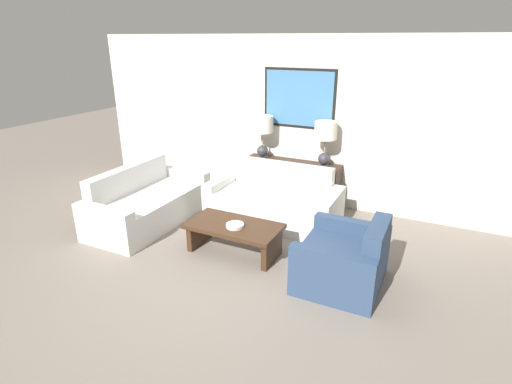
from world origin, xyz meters
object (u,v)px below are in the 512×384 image
Objects in this scene: decorative_bowl at (235,225)px; couch_by_side at (148,204)px; coffee_table at (234,232)px; table_lamp_right at (325,136)px; table_lamp_left at (263,129)px; armchair_near_back_wall at (344,261)px; console_table at (291,183)px; couch_by_back_wall at (274,202)px.

couch_by_side is at bearing 168.68° from decorative_bowl.
table_lamp_right is at bearing 72.41° from coffee_table.
table_lamp_left reaches higher than coffee_table.
armchair_near_back_wall is at bearing -2.87° from coffee_table.
console_table is 2.30m from couch_by_side.
table_lamp_left is 2.10m from coffee_table.
couch_by_side is 1.65m from coffee_table.
coffee_table is 1.43m from armchair_near_back_wall.
table_lamp_left is 2.85m from armchair_near_back_wall.
table_lamp_right is at bearing 74.27° from decorative_bowl.
console_table is at bearing 180.00° from table_lamp_right.
console_table is 0.81× the size of couch_by_side.
coffee_table is at bearing 177.13° from armchair_near_back_wall.
decorative_bowl is 0.23× the size of armchair_near_back_wall.
couch_by_side is 1.63× the size of coffee_table.
decorative_bowl is (-0.01, -1.90, 0.06)m from console_table.
coffee_table is 0.15m from decorative_bowl.
console_table is at bearing 89.71° from decorative_bowl.
armchair_near_back_wall reaches higher than decorative_bowl.
table_lamp_left is at bearing 104.25° from coffee_table.
couch_by_back_wall reaches higher than armchair_near_back_wall.
table_lamp_right is at bearing -0.00° from console_table.
couch_by_back_wall is 1.00× the size of couch_by_side.
table_lamp_left reaches higher than couch_by_side.
couch_by_side is (-2.21, -1.56, -0.93)m from table_lamp_right.
table_lamp_left is at bearing 105.19° from decorative_bowl.
coffee_table is at bearing -9.64° from couch_by_side.
table_lamp_left is 0.71× the size of armchair_near_back_wall.
table_lamp_right is 2.28m from armchair_near_back_wall.
coffee_table is at bearing -75.75° from table_lamp_left.
couch_by_back_wall is at bearing -90.00° from console_table.
table_lamp_left is 0.59× the size of coffee_table.
table_lamp_right is at bearing 113.93° from armchair_near_back_wall.
couch_by_side is 3.08m from armchair_near_back_wall.
couch_by_back_wall is (0.52, -0.69, -0.93)m from table_lamp_left.
couch_by_back_wall is at bearing -127.15° from table_lamp_right.
table_lamp_right is (0.52, -0.00, 0.84)m from console_table.
couch_by_back_wall is 1.15m from coffee_table.
couch_by_back_wall is 1.21m from decorative_bowl.
table_lamp_right is 2.86m from couch_by_side.
coffee_table is at bearing 129.15° from decorative_bowl.
console_table is at bearing 0.00° from table_lamp_left.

